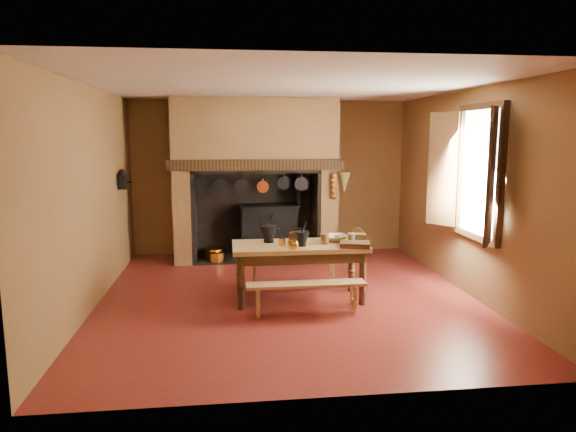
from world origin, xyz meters
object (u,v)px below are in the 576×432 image
Objects in this scene: bench_front at (306,291)px; coffee_grinder at (294,236)px; work_table at (299,253)px; iron_range at (269,229)px; mixing_bowl at (335,238)px; wicker_basket at (357,238)px.

bench_front is 0.92m from coffee_grinder.
work_table reaches higher than bench_front.
iron_range is 2.58m from mixing_bowl.
iron_range is 2.83m from wicker_basket.
coffee_grinder is (-0.05, 0.76, 0.53)m from bench_front.
coffee_grinder is (0.13, -2.45, 0.35)m from iron_range.
iron_range reaches higher than wicker_basket.
work_table is (0.18, -2.61, 0.16)m from iron_range.
work_table is 9.25× the size of coffee_grinder.
iron_range is at bearing 117.27° from wicker_basket.
coffee_grinder is (-0.05, 0.16, 0.19)m from work_table.
bench_front is at bearing -86.75° from iron_range.
wicker_basket is at bearing -34.43° from mixing_bowl.
bench_front is 1.02m from mixing_bowl.
iron_range reaches higher than work_table.
wicker_basket reaches higher than coffee_grinder.
coffee_grinder is 0.55m from mixing_bowl.
wicker_basket reaches higher than mixing_bowl.
mixing_bowl is at bearing 15.61° from work_table.
mixing_bowl reaches higher than work_table.
iron_range is 0.91× the size of work_table.
wicker_basket is (0.94, -2.64, 0.35)m from iron_range.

